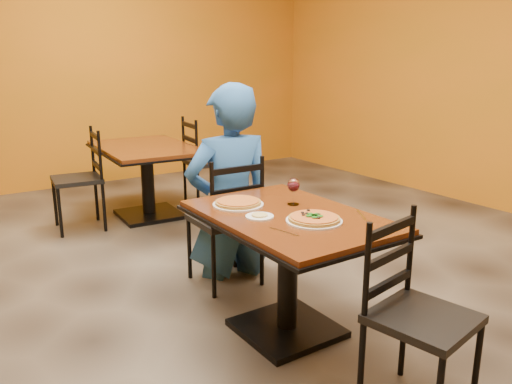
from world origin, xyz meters
TOP-DOWN VIEW (x-y plane):
  - floor at (0.00, 0.00)m, footprint 7.00×8.00m
  - wall_back at (0.00, 4.00)m, footprint 7.00×0.01m
  - table_main at (0.00, -0.50)m, footprint 0.83×1.23m
  - table_second at (0.22, 2.18)m, footprint 0.99×1.40m
  - chair_main_near at (0.08, -1.41)m, footprint 0.49×0.49m
  - chair_main_far at (0.06, 0.33)m, footprint 0.45×0.45m
  - chair_second_left at (-0.50, 2.18)m, footprint 0.49×0.49m
  - chair_second_right at (0.93, 2.18)m, footprint 0.50×0.50m
  - diner at (0.18, 0.46)m, footprint 0.76×0.56m
  - plate_main at (0.03, -0.69)m, footprint 0.31×0.31m
  - pizza_main at (0.03, -0.69)m, footprint 0.28×0.28m
  - plate_far at (-0.15, -0.19)m, footprint 0.31×0.31m
  - pizza_far at (-0.15, -0.19)m, footprint 0.28×0.28m
  - side_plate at (-0.18, -0.46)m, footprint 0.16×0.16m
  - dip at (-0.18, -0.46)m, footprint 0.09×0.09m
  - wine_glass at (0.14, -0.36)m, footprint 0.08×0.08m
  - fork at (-0.21, -0.74)m, footprint 0.06×0.19m
  - knife at (0.32, -0.76)m, footprint 0.12×0.19m

SIDE VIEW (x-z plane):
  - floor at x=0.00m, z-range -0.01..0.01m
  - chair_main_near at x=0.08m, z-range 0.00..0.93m
  - chair_main_far at x=0.06m, z-range 0.00..0.96m
  - chair_second_left at x=-0.50m, z-range 0.00..0.97m
  - chair_second_right at x=0.93m, z-range 0.00..1.00m
  - table_main at x=0.00m, z-range 0.18..0.93m
  - table_second at x=0.22m, z-range 0.19..0.94m
  - diner at x=0.18m, z-range 0.00..1.45m
  - fork at x=-0.21m, z-range 0.75..0.75m
  - knife at x=0.32m, z-range 0.75..0.75m
  - plate_main at x=0.03m, z-range 0.75..0.76m
  - plate_far at x=-0.15m, z-range 0.75..0.76m
  - side_plate at x=-0.18m, z-range 0.75..0.76m
  - dip at x=-0.18m, z-range 0.76..0.77m
  - pizza_main at x=0.03m, z-range 0.76..0.78m
  - pizza_far at x=-0.15m, z-range 0.76..0.78m
  - wine_glass at x=0.14m, z-range 0.75..0.93m
  - wall_back at x=0.00m, z-range 0.00..3.00m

